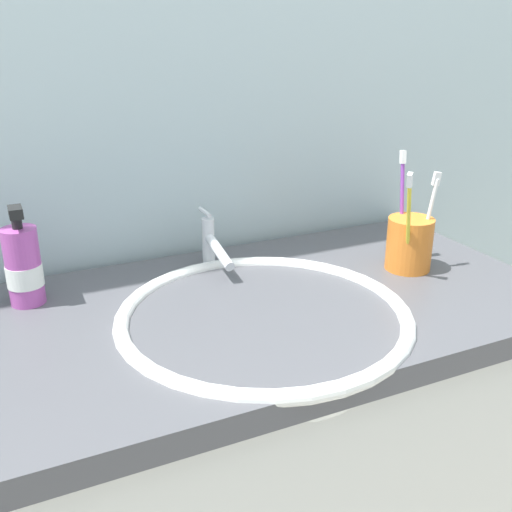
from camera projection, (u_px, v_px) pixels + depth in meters
name	position (u px, v px, depth m)	size (l,w,h in m)	color
tiled_wall_back	(179.00, 63.00, 1.10)	(2.24, 0.04, 2.40)	silver
vanity_counter	(249.00, 505.00, 1.13)	(1.04, 0.52, 0.84)	silver
sink_basin	(264.00, 337.00, 0.95)	(0.47, 0.47, 0.11)	white
faucet	(212.00, 244.00, 1.10)	(0.02, 0.15, 0.10)	silver
toothbrush_cup	(409.00, 244.00, 1.10)	(0.08, 0.08, 0.10)	orange
toothbrush_purple	(402.00, 200.00, 1.10)	(0.02, 0.04, 0.21)	purple
toothbrush_yellow	(409.00, 218.00, 1.03)	(0.05, 0.05, 0.19)	yellow
toothbrush_white	(429.00, 214.00, 1.08)	(0.03, 0.02, 0.18)	white
soap_dispenser	(24.00, 267.00, 0.96)	(0.06, 0.06, 0.17)	#B24CA5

